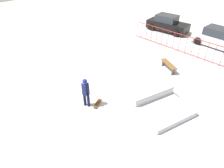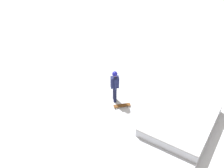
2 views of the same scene
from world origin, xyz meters
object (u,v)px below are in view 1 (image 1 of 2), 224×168
at_px(skateboard, 97,103).
at_px(skate_ramp, 141,87).
at_px(skater, 86,91).
at_px(park_bench, 169,65).
at_px(parked_car_black, 167,24).
at_px(parked_car_silver, 218,38).

bearing_deg(skateboard, skate_ramp, 133.59).
bearing_deg(skateboard, skater, -64.12).
bearing_deg(skater, park_bench, 146.07).
xyz_separation_m(skateboard, park_bench, (0.54, 6.04, 0.28)).
relative_size(skate_ramp, skater, 3.40).
distance_m(skate_ramp, parked_car_black, 11.07).
xyz_separation_m(skater, parked_car_black, (-3.67, 13.06, -0.28)).
bearing_deg(parked_car_silver, skate_ramp, -90.02).
bearing_deg(park_bench, parked_car_silver, 84.68).
xyz_separation_m(skate_ramp, parked_car_black, (-4.85, 9.94, 0.41)).
xyz_separation_m(skater, parked_car_silver, (1.47, 12.97, -0.28)).
height_order(skate_ramp, park_bench, skate_ramp).
bearing_deg(park_bench, skater, -97.61).
relative_size(skater, park_bench, 1.07).
distance_m(skater, skateboard, 1.09).
relative_size(skate_ramp, parked_car_silver, 1.42).
xyz_separation_m(skateboard, parked_car_black, (-4.00, 12.59, 0.65)).
bearing_deg(parked_car_black, parked_car_silver, -7.79).
distance_m(skate_ramp, skater, 3.41).
height_order(skater, parked_car_silver, skater).
bearing_deg(skateboard, parked_car_silver, 146.19).
height_order(park_bench, parked_car_silver, parked_car_silver).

